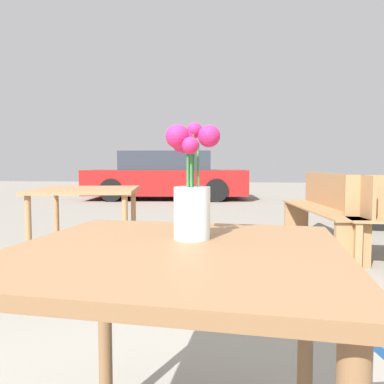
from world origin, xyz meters
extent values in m
cube|color=brown|center=(0.00, 0.00, 0.72)|extent=(0.90, 0.87, 0.03)
cylinder|color=brown|center=(-0.32, 0.37, 0.35)|extent=(0.05, 0.05, 0.71)
cylinder|color=brown|center=(0.38, 0.30, 0.35)|extent=(0.05, 0.05, 0.71)
cylinder|color=silver|center=(0.03, 0.11, 0.81)|extent=(0.10, 0.10, 0.15)
cylinder|color=silver|center=(0.03, 0.11, 0.78)|extent=(0.09, 0.09, 0.08)
cylinder|color=#337038|center=(0.05, 0.11, 0.88)|extent=(0.01, 0.01, 0.26)
sphere|color=#D11E60|center=(0.08, 0.12, 1.02)|extent=(0.06, 0.06, 0.06)
cylinder|color=#337038|center=(0.03, 0.13, 0.89)|extent=(0.01, 0.01, 0.28)
sphere|color=#D11E60|center=(0.03, 0.16, 1.04)|extent=(0.05, 0.05, 0.05)
cylinder|color=#337038|center=(0.02, 0.11, 0.87)|extent=(0.01, 0.01, 0.24)
sphere|color=#D11E60|center=(0.00, 0.13, 1.01)|extent=(0.07, 0.07, 0.07)
cylinder|color=#337038|center=(0.02, 0.10, 0.88)|extent=(0.01, 0.01, 0.25)
sphere|color=#D11E60|center=(-0.01, 0.08, 1.02)|extent=(0.06, 0.06, 0.06)
cylinder|color=#337038|center=(0.03, 0.08, 0.86)|extent=(0.01, 0.01, 0.23)
sphere|color=#D11E60|center=(0.03, 0.05, 0.99)|extent=(0.04, 0.04, 0.04)
cube|color=#9E7047|center=(1.28, 2.66, 0.21)|extent=(0.08, 0.33, 0.43)
cube|color=#9E7047|center=(1.14, 3.52, 0.44)|extent=(0.57, 2.00, 0.02)
cube|color=#9E7047|center=(1.30, 3.54, 0.65)|extent=(0.24, 1.97, 0.40)
cube|color=#9E7047|center=(1.24, 2.60, 0.21)|extent=(0.33, 0.09, 0.43)
cube|color=#9E7047|center=(1.04, 4.45, 0.21)|extent=(0.33, 0.09, 0.43)
cube|color=#9E7047|center=(-1.18, 2.36, 0.72)|extent=(1.03, 1.03, 0.03)
cylinder|color=#9E7047|center=(-1.50, 1.92, 0.35)|extent=(0.05, 0.05, 0.70)
cylinder|color=#9E7047|center=(-0.74, 2.05, 0.35)|extent=(0.05, 0.05, 0.70)
cylinder|color=#9E7047|center=(-1.63, 2.67, 0.35)|extent=(0.05, 0.05, 0.70)
cylinder|color=#9E7047|center=(-0.87, 2.80, 0.35)|extent=(0.05, 0.05, 0.70)
cylinder|color=black|center=(2.27, 4.67, 0.34)|extent=(0.67, 0.06, 0.67)
cube|color=maroon|center=(-1.69, 9.39, 0.48)|extent=(4.52, 2.05, 0.68)
cube|color=#2D333D|center=(-1.69, 9.39, 1.07)|extent=(2.54, 1.75, 0.51)
cylinder|color=black|center=(-0.40, 10.30, 0.30)|extent=(0.61, 0.23, 0.60)
cylinder|color=black|center=(-0.26, 8.70, 0.30)|extent=(0.61, 0.23, 0.60)
cylinder|color=black|center=(-3.11, 10.07, 0.30)|extent=(0.61, 0.23, 0.60)
cylinder|color=black|center=(-2.98, 8.47, 0.30)|extent=(0.61, 0.23, 0.60)
camera|label=1|loc=(0.14, -0.92, 0.94)|focal=35.00mm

